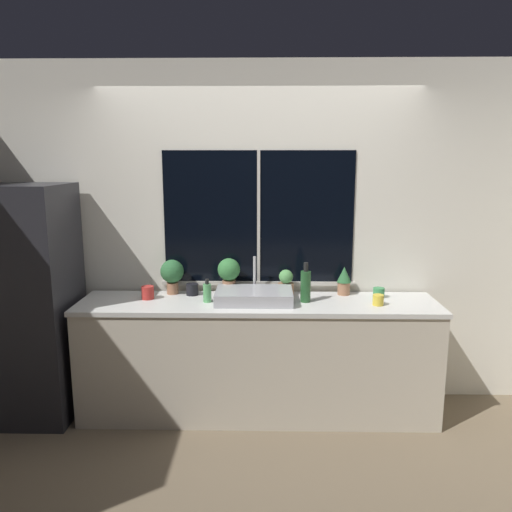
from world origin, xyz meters
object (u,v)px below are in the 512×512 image
at_px(potted_plant_center_right, 286,283).
at_px(potted_plant_far_right, 344,280).
at_px(potted_plant_center_left, 229,273).
at_px(refrigerator, 22,303).
at_px(mug_red, 148,293).
at_px(mug_yellow, 378,300).
at_px(sink, 254,296).
at_px(soap_bottle, 207,292).
at_px(potted_plant_far_left, 172,273).
at_px(bottle_tall, 306,286).
at_px(mug_green, 379,293).
at_px(mug_black, 192,289).

distance_m(potted_plant_center_right, potted_plant_far_right, 0.46).
distance_m(potted_plant_center_left, potted_plant_far_right, 0.91).
relative_size(refrigerator, mug_red, 17.88).
relative_size(potted_plant_center_left, mug_yellow, 3.62).
relative_size(sink, mug_yellow, 7.20).
xyz_separation_m(potted_plant_center_left, mug_red, (-0.61, -0.15, -0.12)).
bearing_deg(potted_plant_far_right, mug_yellow, -54.33).
relative_size(soap_bottle, mug_red, 1.77).
distance_m(potted_plant_center_left, mug_red, 0.64).
bearing_deg(potted_plant_far_left, sink, -17.99).
bearing_deg(bottle_tall, mug_yellow, -8.60).
bearing_deg(potted_plant_far_right, soap_bottle, -167.85).
distance_m(bottle_tall, mug_yellow, 0.54).
distance_m(potted_plant_far_right, mug_yellow, 0.37).
relative_size(mug_green, mug_yellow, 1.09).
bearing_deg(mug_green, soap_bottle, -173.72).
relative_size(potted_plant_center_left, mug_black, 3.04).
bearing_deg(sink, mug_black, 160.25).
distance_m(potted_plant_far_left, mug_green, 1.62).
distance_m(bottle_tall, mug_red, 1.21).
distance_m(mug_red, mug_green, 1.78).
xyz_separation_m(potted_plant_center_left, potted_plant_center_right, (0.45, -0.00, -0.08)).
bearing_deg(potted_plant_far_left, mug_yellow, -10.46).
xyz_separation_m(mug_black, mug_yellow, (1.41, -0.25, -0.01)).
height_order(refrigerator, mug_red, refrigerator).
height_order(refrigerator, potted_plant_far_right, refrigerator).
relative_size(potted_plant_center_right, mug_green, 2.30).
xyz_separation_m(soap_bottle, mug_red, (-0.47, 0.07, -0.02)).
bearing_deg(soap_bottle, mug_red, 171.13).
height_order(mug_green, mug_black, mug_black).
distance_m(potted_plant_center_left, mug_yellow, 1.16).
height_order(potted_plant_center_left, bottle_tall, bottle_tall).
xyz_separation_m(potted_plant_far_left, potted_plant_center_right, (0.90, -0.00, -0.07)).
relative_size(sink, mug_red, 5.77).
height_order(soap_bottle, mug_yellow, soap_bottle).
bearing_deg(mug_black, sink, -19.75).
height_order(bottle_tall, mug_green, bottle_tall).
xyz_separation_m(soap_bottle, mug_yellow, (1.26, -0.06, -0.03)).
bearing_deg(mug_green, mug_black, 178.13).
height_order(potted_plant_far_left, soap_bottle, potted_plant_far_left).
bearing_deg(potted_plant_far_left, mug_green, -2.94).
relative_size(potted_plant_far_left, potted_plant_center_right, 1.38).
bearing_deg(mug_red, bottle_tall, -2.61).
height_order(potted_plant_center_left, mug_red, potted_plant_center_left).
relative_size(potted_plant_center_right, mug_yellow, 2.50).
height_order(potted_plant_far_left, potted_plant_far_right, potted_plant_far_left).
distance_m(refrigerator, potted_plant_far_right, 2.47).
distance_m(potted_plant_far_left, mug_black, 0.21).
bearing_deg(mug_red, soap_bottle, -8.87).
bearing_deg(mug_red, mug_black, 20.21).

